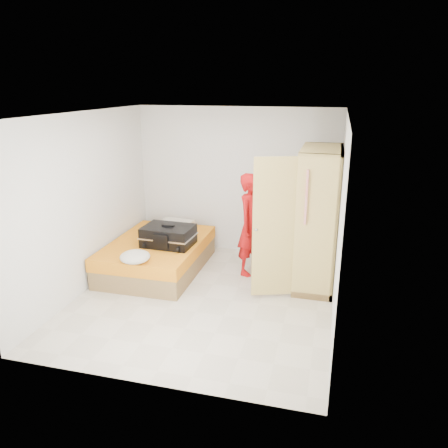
% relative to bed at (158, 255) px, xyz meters
% --- Properties ---
extents(room, '(4.00, 4.02, 2.60)m').
position_rel_bed_xyz_m(room, '(1.05, -0.77, 1.05)').
color(room, beige).
rests_on(room, ground).
extents(bed, '(1.42, 2.02, 0.50)m').
position_rel_bed_xyz_m(bed, '(0.00, 0.00, 0.00)').
color(bed, olive).
rests_on(bed, ground).
extents(wardrobe, '(1.14, 1.37, 2.10)m').
position_rel_bed_xyz_m(wardrobe, '(2.50, 0.08, 0.75)').
color(wardrobe, tan).
rests_on(wardrobe, ground).
extents(person, '(0.57, 0.70, 1.65)m').
position_rel_bed_xyz_m(person, '(1.52, 0.27, 0.57)').
color(person, red).
rests_on(person, ground).
extents(suitcase, '(0.82, 0.63, 0.34)m').
position_rel_bed_xyz_m(suitcase, '(0.25, -0.11, 0.40)').
color(suitcase, black).
rests_on(suitcase, bed).
extents(round_cushion, '(0.44, 0.44, 0.17)m').
position_rel_bed_xyz_m(round_cushion, '(0.04, -0.90, 0.33)').
color(round_cushion, beige).
rests_on(round_cushion, bed).
extents(pillow, '(0.60, 0.34, 0.10)m').
position_rel_bed_xyz_m(pillow, '(0.04, 0.85, 0.30)').
color(pillow, beige).
rests_on(pillow, bed).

